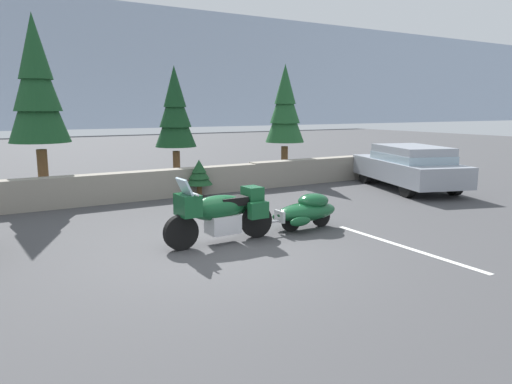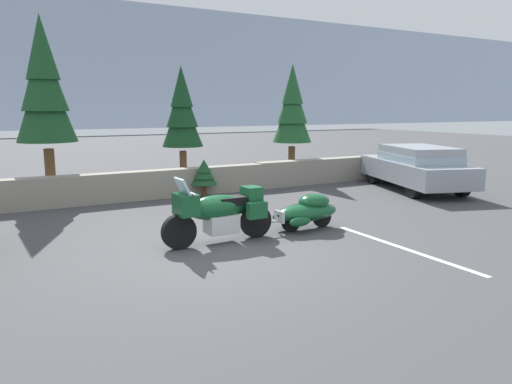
{
  "view_description": "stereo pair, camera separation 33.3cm",
  "coord_description": "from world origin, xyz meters",
  "px_view_note": "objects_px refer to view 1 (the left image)",
  "views": [
    {
      "loc": [
        -3.77,
        -7.55,
        2.57
      ],
      "look_at": [
        1.27,
        0.92,
        0.85
      ],
      "focal_mm": 33.51,
      "sensor_mm": 36.0,
      "label": 1
    },
    {
      "loc": [
        -3.48,
        -7.71,
        2.57
      ],
      "look_at": [
        1.27,
        0.92,
        0.85
      ],
      "focal_mm": 33.51,
      "sensor_mm": 36.0,
      "label": 2
    }
  ],
  "objects_px": {
    "touring_motorcycle": "(220,212)",
    "pine_tree_secondary": "(285,108)",
    "sedan_at_right_edge": "(409,165)",
    "pine_tree_far_right": "(175,111)",
    "pine_tree_tall": "(36,85)",
    "car_shaped_trailer": "(307,210)"
  },
  "relations": [
    {
      "from": "sedan_at_right_edge",
      "to": "pine_tree_far_right",
      "type": "relative_size",
      "value": 1.21
    },
    {
      "from": "car_shaped_trailer",
      "to": "pine_tree_far_right",
      "type": "distance_m",
      "value": 7.51
    },
    {
      "from": "pine_tree_secondary",
      "to": "pine_tree_far_right",
      "type": "bearing_deg",
      "value": 169.88
    },
    {
      "from": "touring_motorcycle",
      "to": "pine_tree_tall",
      "type": "height_order",
      "value": "pine_tree_tall"
    },
    {
      "from": "car_shaped_trailer",
      "to": "pine_tree_tall",
      "type": "bearing_deg",
      "value": 125.77
    },
    {
      "from": "pine_tree_tall",
      "to": "pine_tree_far_right",
      "type": "distance_m",
      "value": 4.49
    },
    {
      "from": "car_shaped_trailer",
      "to": "sedan_at_right_edge",
      "type": "distance_m",
      "value": 6.45
    },
    {
      "from": "touring_motorcycle",
      "to": "pine_tree_tall",
      "type": "bearing_deg",
      "value": 110.54
    },
    {
      "from": "touring_motorcycle",
      "to": "sedan_at_right_edge",
      "type": "distance_m",
      "value": 8.46
    },
    {
      "from": "touring_motorcycle",
      "to": "pine_tree_secondary",
      "type": "relative_size",
      "value": 0.56
    },
    {
      "from": "pine_tree_secondary",
      "to": "car_shaped_trailer",
      "type": "bearing_deg",
      "value": -120.43
    },
    {
      "from": "pine_tree_tall",
      "to": "pine_tree_secondary",
      "type": "xyz_separation_m",
      "value": [
        8.29,
        0.3,
        -0.58
      ]
    },
    {
      "from": "pine_tree_tall",
      "to": "pine_tree_far_right",
      "type": "height_order",
      "value": "pine_tree_tall"
    },
    {
      "from": "pine_tree_secondary",
      "to": "pine_tree_far_right",
      "type": "height_order",
      "value": "pine_tree_secondary"
    },
    {
      "from": "pine_tree_far_right",
      "to": "sedan_at_right_edge",
      "type": "bearing_deg",
      "value": -37.75
    },
    {
      "from": "touring_motorcycle",
      "to": "sedan_at_right_edge",
      "type": "xyz_separation_m",
      "value": [
        8.06,
        2.57,
        0.15
      ]
    },
    {
      "from": "pine_tree_tall",
      "to": "pine_tree_far_right",
      "type": "bearing_deg",
      "value": 13.19
    },
    {
      "from": "sedan_at_right_edge",
      "to": "pine_tree_secondary",
      "type": "bearing_deg",
      "value": 117.88
    },
    {
      "from": "pine_tree_tall",
      "to": "pine_tree_secondary",
      "type": "relative_size",
      "value": 1.22
    },
    {
      "from": "sedan_at_right_edge",
      "to": "pine_tree_tall",
      "type": "xyz_separation_m",
      "value": [
        -10.4,
        3.7,
        2.42
      ]
    },
    {
      "from": "sedan_at_right_edge",
      "to": "pine_tree_secondary",
      "type": "distance_m",
      "value": 4.88
    },
    {
      "from": "touring_motorcycle",
      "to": "pine_tree_secondary",
      "type": "xyz_separation_m",
      "value": [
        5.94,
        6.57,
        1.99
      ]
    }
  ]
}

